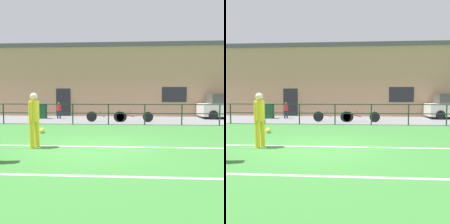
# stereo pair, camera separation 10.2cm
# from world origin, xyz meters

# --- Properties ---
(ground) EXTENTS (60.00, 44.00, 0.04)m
(ground) POSITION_xyz_m (0.00, 0.00, -0.02)
(ground) COLOR #387A33
(field_line_touchline) EXTENTS (36.00, 0.11, 0.00)m
(field_line_touchline) POSITION_xyz_m (0.00, 0.24, 0.00)
(field_line_touchline) COLOR white
(field_line_touchline) RESTS_ON ground
(field_line_hash) EXTENTS (36.00, 0.11, 0.00)m
(field_line_hash) POSITION_xyz_m (0.00, -2.67, 0.00)
(field_line_hash) COLOR white
(field_line_hash) RESTS_ON ground
(pavement_strip) EXTENTS (48.00, 5.00, 0.02)m
(pavement_strip) POSITION_xyz_m (0.00, 8.50, 0.01)
(pavement_strip) COLOR slate
(pavement_strip) RESTS_ON ground
(perimeter_fence) EXTENTS (36.07, 0.07, 1.15)m
(perimeter_fence) POSITION_xyz_m (0.00, 6.00, 0.75)
(perimeter_fence) COLOR #193823
(perimeter_fence) RESTS_ON ground
(clubhouse_facade) EXTENTS (28.00, 2.56, 5.51)m
(clubhouse_facade) POSITION_xyz_m (-0.00, 12.20, 2.76)
(clubhouse_facade) COLOR tan
(clubhouse_facade) RESTS_ON ground
(player_striker) EXTENTS (0.31, 0.46, 1.75)m
(player_striker) POSITION_xyz_m (-1.88, -0.02, 0.99)
(player_striker) COLOR gold
(player_striker) RESTS_ON ground
(soccer_ball_match) EXTENTS (0.23, 0.23, 0.23)m
(soccer_ball_match) POSITION_xyz_m (-2.65, 2.86, 0.11)
(soccer_ball_match) COLOR #E5E04C
(soccer_ball_match) RESTS_ON ground
(spectator_child) EXTENTS (0.31, 0.20, 1.12)m
(spectator_child) POSITION_xyz_m (-3.64, 9.01, 0.65)
(spectator_child) COLOR #232D4C
(spectator_child) RESTS_ON pavement_strip
(bicycle_parked_0) EXTENTS (2.27, 0.04, 0.72)m
(bicycle_parked_0) POSITION_xyz_m (-0.30, 7.20, 0.35)
(bicycle_parked_0) COLOR black
(bicycle_parked_0) RESTS_ON pavement_strip
(bicycle_parked_1) EXTENTS (2.19, 0.04, 0.72)m
(bicycle_parked_1) POSITION_xyz_m (1.48, 7.20, 0.34)
(bicycle_parked_1) COLOR black
(bicycle_parked_1) RESTS_ON pavement_strip
(trash_bin_0) EXTENTS (0.55, 0.47, 1.01)m
(trash_bin_0) POSITION_xyz_m (-4.78, 8.99, 0.53)
(trash_bin_0) COLOR #194C28
(trash_bin_0) RESTS_ON pavement_strip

